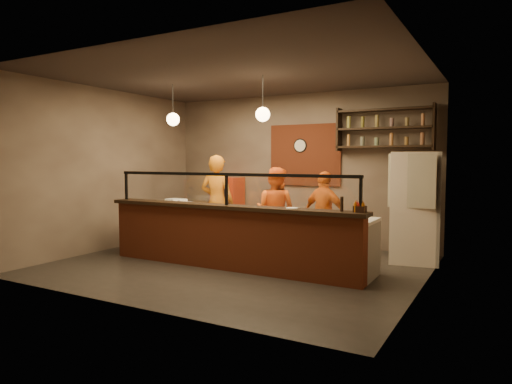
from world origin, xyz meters
The scene contains 29 objects.
floor centered at (0.00, 0.00, 0.00)m, with size 6.00×6.00×0.00m, color black.
ceiling centered at (0.00, 0.00, 3.20)m, with size 6.00×6.00×0.00m, color #362D2A.
wall_back centered at (0.00, 2.50, 1.60)m, with size 6.00×6.00×0.00m, color #756556.
wall_left centered at (-3.00, 0.00, 1.60)m, with size 5.00×5.00×0.00m, color #756556.
wall_right centered at (3.00, 0.00, 1.60)m, with size 5.00×5.00×0.00m, color #756556.
wall_front centered at (0.00, -2.50, 1.60)m, with size 6.00×6.00×0.00m, color #756556.
brick_patch centered at (0.20, 2.47, 1.90)m, with size 1.60×0.04×1.30m, color brown.
service_counter centered at (0.00, -0.30, 0.50)m, with size 4.60×0.25×1.00m, color brown.
counter_ledge centered at (0.00, -0.30, 1.03)m, with size 4.70×0.37×0.06m, color black.
worktop_cabinet centered at (0.00, 0.20, 0.42)m, with size 4.60×0.75×0.85m, color gray.
worktop centered at (0.00, 0.20, 0.88)m, with size 4.60×0.75×0.05m, color white.
sneeze_guard centered at (0.00, -0.30, 1.37)m, with size 4.50×0.05×0.52m.
wall_shelving centered at (1.90, 2.32, 2.40)m, with size 1.84×0.28×0.85m.
wall_clock centered at (0.10, 2.46, 2.10)m, with size 0.30×0.30×0.04m, color black.
pendant_left centered at (-1.50, 0.20, 2.55)m, with size 0.24×0.24×0.77m.
pendant_right centered at (0.40, 0.20, 2.55)m, with size 0.24×0.24×0.77m.
cook_left centered at (-1.10, 1.05, 0.95)m, with size 0.69×0.45×1.89m, color #C66D12.
cook_mid centered at (0.17, 1.13, 0.83)m, with size 0.81×0.63×1.66m, color orange.
cook_right centered at (1.08, 1.34, 0.80)m, with size 0.93×0.39×1.59m, color orange.
fridge centered at (2.60, 1.73, 0.97)m, with size 0.80×0.75×1.93m, color beige.
red_cooler centered at (-1.55, 2.15, 0.70)m, with size 0.60×0.55×1.40m, color red.
pizza_dough centered at (-0.03, 0.24, 0.91)m, with size 0.48×0.48×0.01m, color silver.
prep_tub_a centered at (-1.51, 0.31, 0.98)m, with size 0.30×0.24×0.15m, color white.
prep_tub_b centered at (-1.54, 0.27, 0.98)m, with size 0.31×0.25×0.16m, color white.
prep_tub_c centered at (-0.99, -0.05, 0.97)m, with size 0.28×0.23×0.14m, color silver.
rolling_pin centered at (-1.69, 0.24, 0.93)m, with size 0.06×0.06×0.37m, color yellow.
condiment_caddy centered at (2.20, -0.26, 1.11)m, with size 0.16×0.13×0.09m, color black.
pepper_mill centered at (1.94, -0.28, 1.17)m, with size 0.05×0.05×0.21m, color black.
small_plate centered at (1.16, -0.28, 1.07)m, with size 0.18×0.18×0.01m, color silver.
Camera 1 is at (4.02, -6.54, 1.79)m, focal length 32.00 mm.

